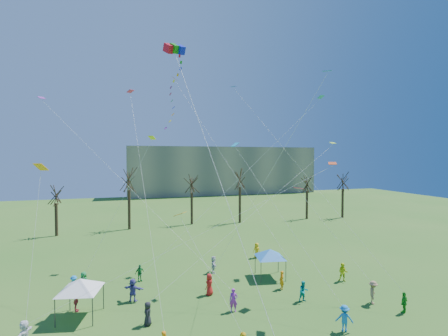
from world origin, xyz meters
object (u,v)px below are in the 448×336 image
object	(u,v)px
big_box_kite	(177,93)
canopy_tent_white	(80,285)
distant_building	(222,170)
canopy_tent_blue	(270,253)

from	to	relation	value
big_box_kite	canopy_tent_white	size ratio (longest dim) A/B	5.99
distant_building	canopy_tent_blue	distance (m)	72.53
distant_building	canopy_tent_blue	size ratio (longest dim) A/B	16.38
distant_building	big_box_kite	xyz separation A→B (m)	(-25.27, -73.44, 9.32)
big_box_kite	distant_building	bearing A→B (deg)	71.01
big_box_kite	canopy_tent_white	bearing A→B (deg)	-178.05
canopy_tent_white	big_box_kite	bearing A→B (deg)	1.95
canopy_tent_blue	distant_building	bearing A→B (deg)	77.36
big_box_kite	canopy_tent_blue	size ratio (longest dim) A/B	6.20
canopy_tent_white	canopy_tent_blue	world-z (taller)	canopy_tent_white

